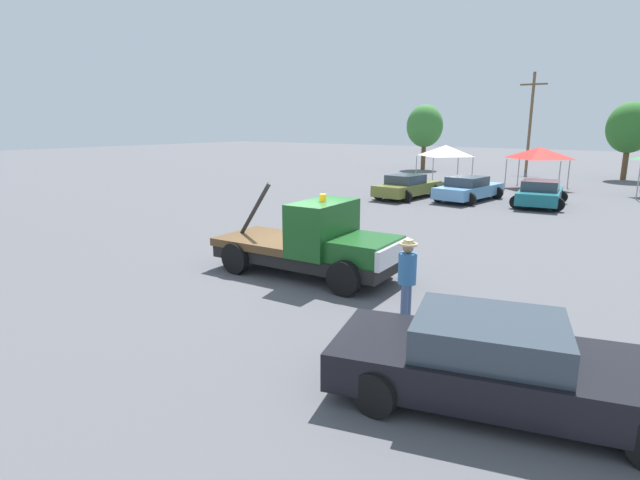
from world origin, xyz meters
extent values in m
plane|color=#545459|center=(0.00, 0.00, 0.00)|extent=(160.00, 160.00, 0.00)
cube|color=black|center=(0.00, 0.00, 0.53)|extent=(5.30, 2.16, 0.35)
cube|color=#19511E|center=(1.87, 0.10, 0.98)|extent=(1.55, 1.86, 0.55)
cube|color=silver|center=(2.65, 0.14, 0.95)|extent=(0.22, 1.89, 0.50)
cube|color=#19511E|center=(0.57, 0.03, 1.40)|extent=(1.25, 2.15, 1.41)
cube|color=brown|center=(-1.30, -0.07, 0.81)|extent=(2.71, 2.23, 0.22)
cylinder|color=black|center=(-1.76, -0.09, 1.70)|extent=(1.19, 0.18, 1.63)
cylinder|color=orange|center=(0.57, 0.03, 2.21)|extent=(0.18, 0.18, 0.20)
cylinder|color=black|center=(1.75, 1.09, 0.44)|extent=(0.88, 0.26, 0.88)
cylinder|color=black|center=(1.85, -0.90, 0.44)|extent=(0.88, 0.26, 0.88)
cylinder|color=black|center=(-1.74, 0.91, 0.44)|extent=(0.88, 0.26, 0.88)
cylinder|color=black|center=(-1.64, -1.08, 0.44)|extent=(0.88, 0.26, 0.88)
cube|color=black|center=(6.44, -3.64, 0.54)|extent=(5.46, 3.26, 0.60)
cube|color=#333D47|center=(6.20, -3.70, 1.09)|extent=(2.53, 2.26, 0.50)
cylinder|color=black|center=(7.87, -2.27, 0.34)|extent=(0.68, 0.22, 0.68)
cylinder|color=black|center=(4.52, -3.18, 0.34)|extent=(0.68, 0.22, 0.68)
cylinder|color=black|center=(5.01, -5.01, 0.34)|extent=(0.68, 0.22, 0.68)
cylinder|color=#475B84|center=(3.80, -1.40, 0.42)|extent=(0.16, 0.16, 0.84)
cylinder|color=#475B84|center=(3.82, -1.61, 0.42)|extent=(0.16, 0.16, 0.84)
cylinder|color=teal|center=(3.81, -1.51, 1.17)|extent=(0.38, 0.38, 0.66)
sphere|color=#A87A56|center=(3.81, -1.51, 1.62)|extent=(0.23, 0.23, 0.23)
torus|color=tan|center=(3.81, -1.51, 1.69)|extent=(0.40, 0.40, 0.06)
cylinder|color=tan|center=(3.81, -1.51, 1.74)|extent=(0.20, 0.20, 0.10)
cube|color=olive|center=(-4.20, 15.26, 0.54)|extent=(2.25, 4.86, 0.60)
cube|color=#333D47|center=(-4.22, 15.03, 1.09)|extent=(1.78, 2.12, 0.50)
cylinder|color=black|center=(-4.91, 16.94, 0.34)|extent=(0.68, 0.22, 0.68)
cylinder|color=black|center=(-3.19, 16.78, 0.34)|extent=(0.68, 0.22, 0.68)
cylinder|color=black|center=(-5.21, 13.75, 0.34)|extent=(0.68, 0.22, 0.68)
cylinder|color=black|center=(-3.49, 13.59, 0.34)|extent=(0.68, 0.22, 0.68)
cube|color=#669ED1|center=(-1.00, 16.29, 0.54)|extent=(2.51, 5.06, 0.60)
cube|color=#333D47|center=(-1.03, 16.05, 1.09)|extent=(1.91, 2.24, 0.50)
cylinder|color=black|center=(-1.66, 18.04, 0.34)|extent=(0.68, 0.22, 0.68)
cylinder|color=black|center=(0.10, 17.80, 0.34)|extent=(0.68, 0.22, 0.68)
cylinder|color=black|center=(-2.11, 14.78, 0.34)|extent=(0.68, 0.22, 0.68)
cylinder|color=black|center=(-0.34, 14.54, 0.34)|extent=(0.68, 0.22, 0.68)
cube|color=#196670|center=(2.63, 16.55, 0.54)|extent=(2.45, 4.56, 0.60)
cube|color=#333D47|center=(2.65, 16.34, 1.09)|extent=(1.90, 2.03, 0.50)
cylinder|color=black|center=(1.54, 17.91, 0.34)|extent=(0.68, 0.22, 0.68)
cylinder|color=black|center=(3.35, 18.14, 0.34)|extent=(0.68, 0.22, 0.68)
cylinder|color=black|center=(1.91, 14.97, 0.34)|extent=(0.68, 0.22, 0.68)
cylinder|color=black|center=(3.72, 15.19, 0.34)|extent=(0.68, 0.22, 0.68)
cylinder|color=#9E9EA3|center=(-6.75, 21.94, 0.96)|extent=(0.07, 0.07, 1.92)
cylinder|color=#9E9EA3|center=(-3.75, 21.94, 0.96)|extent=(0.07, 0.07, 1.92)
cylinder|color=#9E9EA3|center=(-6.75, 24.94, 0.96)|extent=(0.07, 0.07, 1.92)
cylinder|color=#9E9EA3|center=(-3.75, 24.94, 0.96)|extent=(0.07, 0.07, 1.92)
pyramid|color=white|center=(-5.25, 23.44, 2.30)|extent=(3.00, 3.00, 0.75)
cylinder|color=#9E9EA3|center=(-0.77, 22.53, 0.97)|extent=(0.07, 0.07, 1.93)
cylinder|color=#9E9EA3|center=(2.42, 22.53, 0.97)|extent=(0.07, 0.07, 1.93)
cylinder|color=#9E9EA3|center=(-0.77, 25.72, 0.97)|extent=(0.07, 0.07, 1.93)
cylinder|color=#9E9EA3|center=(2.42, 25.72, 0.97)|extent=(0.07, 0.07, 1.93)
pyramid|color=red|center=(0.83, 24.13, 2.31)|extent=(3.19, 3.19, 0.75)
cylinder|color=#9E9EA3|center=(6.55, 22.10, 1.05)|extent=(0.07, 0.07, 2.10)
cylinder|color=brown|center=(4.99, 33.42, 1.00)|extent=(0.40, 0.40, 2.00)
ellipsoid|color=#2D6B28|center=(4.99, 33.42, 3.86)|extent=(3.20, 3.20, 3.72)
cylinder|color=brown|center=(-11.09, 32.96, 1.02)|extent=(0.41, 0.41, 2.05)
ellipsoid|color=#387A33|center=(-11.09, 32.96, 3.95)|extent=(3.28, 3.28, 3.80)
cylinder|color=brown|center=(-2.59, 35.76, 4.21)|extent=(0.24, 0.24, 8.42)
cube|color=brown|center=(-2.59, 35.76, 7.41)|extent=(2.20, 0.14, 0.14)
camera|label=1|loc=(8.11, -10.74, 4.11)|focal=28.00mm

